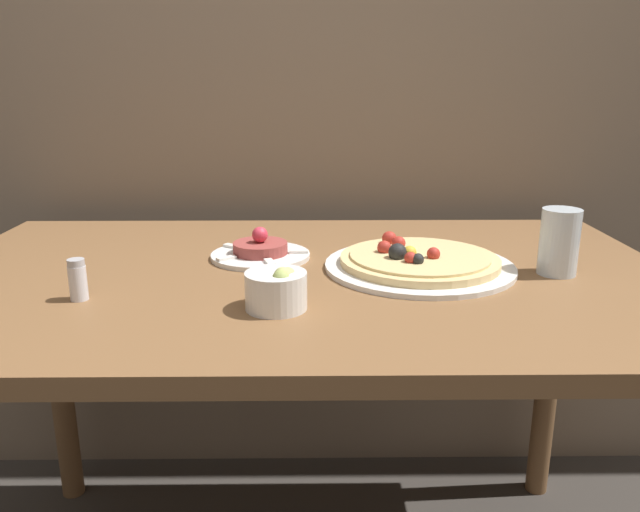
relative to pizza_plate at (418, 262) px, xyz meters
The scene contains 7 objects.
back_wall 0.78m from the pizza_plate, 112.40° to the left, with size 8.00×0.05×2.60m.
dining_table 0.26m from the pizza_plate, behind, with size 1.47×0.90×0.79m.
pizza_plate is the anchor object (origin of this frame).
tartare_plate 0.33m from the pizza_plate, 165.75° to the left, with size 0.21×0.21×0.07m.
small_bowl 0.35m from the pizza_plate, 140.83° to the right, with size 0.10×0.10×0.07m.
drinking_glass 0.27m from the pizza_plate, ahead, with size 0.07×0.07×0.13m.
salt_shaker 0.63m from the pizza_plate, 164.20° to the right, with size 0.03×0.03×0.07m.
Camera 1 is at (0.02, -0.72, 1.16)m, focal length 35.00 mm.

